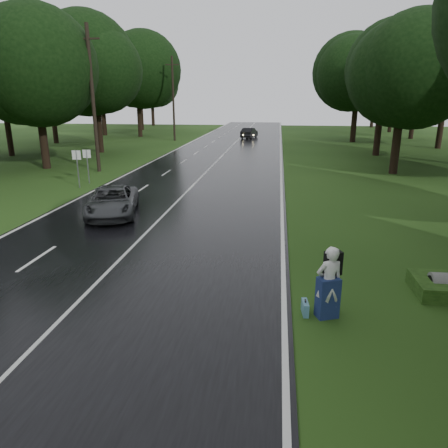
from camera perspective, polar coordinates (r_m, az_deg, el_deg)
The scene contains 17 objects.
ground at distance 13.49m, azimuth -17.52°, elevation -8.36°, with size 160.00×160.00×0.00m, color #254514.
road at distance 31.97m, azimuth -2.67°, elevation 6.89°, with size 12.00×140.00×0.04m, color black.
lane_center at distance 31.96m, azimuth -2.67°, elevation 6.93°, with size 0.12×140.00×0.01m, color silver.
grey_car at distance 21.14m, azimuth -15.04°, elevation 3.03°, with size 2.25×4.89×1.36m, color #434648.
far_car at distance 61.06m, azimuth 3.49°, elevation 12.37°, with size 1.53×4.39×1.45m, color black.
hitchhiker at distance 11.27m, azimuth 14.18°, elevation -8.07°, with size 0.85×0.82×1.98m.
suitcase at distance 11.59m, azimuth 11.05°, elevation -11.21°, with size 0.15×0.50×0.36m, color teal.
utility_pole_mid at distance 34.59m, azimuth -16.73°, elevation 6.93°, with size 1.80×0.28×10.76m, color black, non-canonical shape.
utility_pole_far at distance 58.06m, azimuth -6.78°, elevation 11.30°, with size 1.80×0.28×10.76m, color black, non-canonical shape.
road_sign_a at distance 28.63m, azimuth -19.18°, elevation 4.74°, with size 0.57×0.10×2.39m, color white, non-canonical shape.
road_sign_b at distance 29.91m, azimuth -17.97°, elevation 5.34°, with size 0.54×0.10×2.27m, color white, non-canonical shape.
tree_left_d at distance 37.58m, azimuth -23.10°, elevation 7.04°, with size 8.60×8.60×13.44m, color black, non-canonical shape.
tree_left_e at distance 46.89m, azimuth -16.45°, elevation 9.41°, with size 9.58×9.58×14.96m, color black, non-canonical shape.
tree_left_f at distance 64.80m, azimuth -11.38°, elevation 11.66°, with size 10.27×10.27×16.05m, color black, non-canonical shape.
tree_right_d at distance 34.76m, azimuth 22.13°, elevation 6.45°, with size 8.34×8.34×13.04m, color black, non-canonical shape.
tree_right_e at distance 45.31m, azimuth 20.07°, elevation 8.84°, with size 9.04×9.04×14.12m, color black, non-canonical shape.
tree_right_f at distance 58.47m, azimuth 17.18°, elevation 10.71°, with size 9.63×9.63×15.05m, color black, non-canonical shape.
Camera 1 is at (5.46, -11.00, 5.58)m, focal length 33.33 mm.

